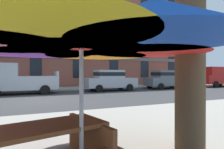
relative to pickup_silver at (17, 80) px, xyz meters
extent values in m
plane|color=#38383A|center=(1.46, -3.70, -1.03)|extent=(120.00, 120.00, 0.00)
cube|color=#9E998E|center=(1.46, 3.10, -0.97)|extent=(56.00, 3.60, 0.12)
cube|color=#934C3D|center=(1.46, 11.30, 8.57)|extent=(37.96, 12.00, 19.20)
cube|color=#6B6056|center=(1.46, 5.26, 2.17)|extent=(37.21, 0.08, 0.36)
cube|color=#6B6056|center=(1.46, 5.26, 5.37)|extent=(37.21, 0.08, 0.36)
cube|color=black|center=(9.90, 5.27, 8.97)|extent=(1.10, 0.06, 18.00)
cube|color=black|center=(14.12, 5.27, 8.97)|extent=(1.10, 0.06, 18.00)
cube|color=black|center=(18.34, 5.27, 8.97)|extent=(1.10, 0.06, 18.00)
cube|color=#A8AAB2|center=(0.24, 0.00, -0.21)|extent=(5.10, 1.90, 0.96)
cube|color=#A8AAB2|center=(-0.86, 0.00, 0.72)|extent=(1.90, 1.75, 0.90)
cube|color=#A8AAB2|center=(2.71, 0.00, 0.45)|extent=(0.16, 1.75, 0.36)
cylinder|color=black|center=(1.82, 0.95, -0.69)|extent=(0.68, 0.22, 0.68)
cylinder|color=black|center=(1.82, -0.95, -0.69)|extent=(0.68, 0.22, 0.68)
cube|color=#A8AAB2|center=(7.23, 0.00, -0.33)|extent=(4.40, 1.76, 0.80)
cube|color=#A8AAB2|center=(7.08, 0.00, 0.41)|extent=(2.30, 1.55, 0.68)
cube|color=black|center=(7.08, 0.00, 0.41)|extent=(2.32, 1.57, 0.32)
cylinder|color=black|center=(8.60, 0.88, -0.73)|extent=(0.60, 0.22, 0.60)
cylinder|color=black|center=(8.60, -0.88, -0.73)|extent=(0.60, 0.22, 0.60)
cylinder|color=black|center=(5.87, 0.88, -0.73)|extent=(0.60, 0.22, 0.60)
cylinder|color=black|center=(5.87, -0.88, -0.73)|extent=(0.60, 0.22, 0.60)
cube|color=slate|center=(13.20, 0.00, -0.33)|extent=(4.40, 1.76, 0.80)
cube|color=slate|center=(13.05, 0.00, 0.41)|extent=(2.30, 1.55, 0.68)
cube|color=black|center=(13.05, 0.00, 0.41)|extent=(2.32, 1.57, 0.32)
cylinder|color=black|center=(14.56, 0.88, -0.73)|extent=(0.60, 0.22, 0.60)
cylinder|color=black|center=(14.56, -0.88, -0.73)|extent=(0.60, 0.22, 0.60)
cylinder|color=black|center=(11.83, 0.88, -0.73)|extent=(0.60, 0.22, 0.60)
cylinder|color=black|center=(11.83, -0.88, -0.73)|extent=(0.60, 0.22, 0.60)
cube|color=#B21E19|center=(20.45, 0.00, -0.21)|extent=(5.10, 1.90, 0.96)
cube|color=#B21E19|center=(19.35, 0.00, 0.72)|extent=(1.90, 1.75, 0.90)
cylinder|color=black|center=(22.03, 0.95, -0.69)|extent=(0.68, 0.22, 0.68)
cylinder|color=black|center=(18.87, 0.95, -0.69)|extent=(0.68, 0.22, 0.68)
cylinder|color=black|center=(18.87, -0.95, -0.69)|extent=(0.68, 0.22, 0.68)
cylinder|color=silver|center=(1.35, -12.70, 0.13)|extent=(0.06, 0.06, 2.31)
cone|color=red|center=(2.44, -12.70, 1.05)|extent=(1.91, 1.91, 0.46)
cone|color=orange|center=(1.90, -11.76, 1.05)|extent=(1.91, 1.91, 0.46)
cone|color=#662D9E|center=(0.81, -11.76, 1.05)|extent=(1.91, 1.91, 0.46)
cone|color=yellow|center=(0.81, -13.64, 1.05)|extent=(1.91, 1.91, 0.46)
cone|color=blue|center=(1.90, -13.64, 1.05)|extent=(1.91, 1.91, 0.46)
cone|color=red|center=(1.35, -12.70, 1.09)|extent=(1.82, 1.82, 0.54)
cube|color=brown|center=(0.84, -12.43, -0.29)|extent=(1.93, 1.18, 0.06)
cube|color=brown|center=(0.71, -11.83, -0.59)|extent=(1.82, 0.68, 0.05)
cube|color=brown|center=(1.60, -12.26, -0.66)|extent=(0.39, 1.38, 0.74)
cylinder|color=brown|center=(3.41, -12.63, 0.95)|extent=(0.54, 0.54, 3.95)
camera|label=1|loc=(0.66, -15.34, 0.49)|focal=31.28mm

